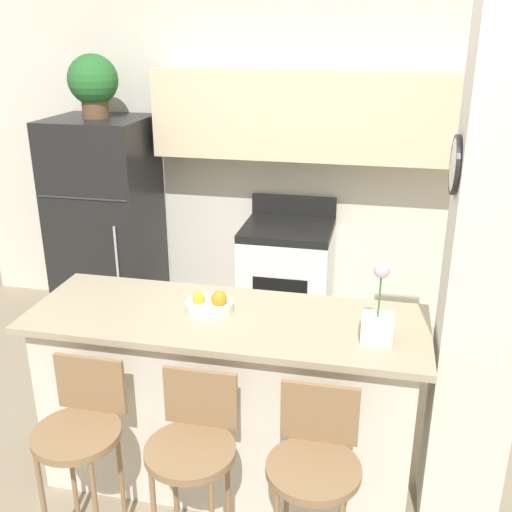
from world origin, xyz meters
The scene contains 13 objects.
ground_plane centered at (0.00, 0.00, 0.00)m, with size 14.00×14.00×0.00m, color gray.
wall_back centered at (0.12, 2.03, 1.46)m, with size 5.60×0.38×2.55m.
pillar_right centered at (1.20, 0.01, 1.28)m, with size 0.38×0.32×2.55m.
counter_bar centered at (0.00, 0.00, 0.50)m, with size 2.00×0.70×0.99m.
refrigerator centered at (-1.46, 1.69, 0.84)m, with size 0.75×0.72×1.69m.
stove_range centered at (0.03, 1.74, 0.46)m, with size 0.69×0.64×1.07m.
bar_stool_left centered at (-0.53, -0.56, 0.63)m, with size 0.40×0.40×0.94m.
bar_stool_mid centered at (0.00, -0.56, 0.63)m, with size 0.40×0.40×0.94m.
bar_stool_right centered at (0.53, -0.56, 0.63)m, with size 0.40×0.40×0.94m.
potted_plant_on_fridge centered at (-1.46, 1.69, 1.95)m, with size 0.38×0.38×0.47m.
orchid_vase centered at (0.74, -0.08, 1.08)m, with size 0.14×0.14×0.38m.
fruit_bowl centered at (-0.09, 0.04, 1.02)m, with size 0.24×0.24×0.12m.
trash_bin centered at (-0.86, 1.44, 0.19)m, with size 0.28×0.28×0.38m.
Camera 1 is at (0.72, -2.59, 2.33)m, focal length 42.00 mm.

